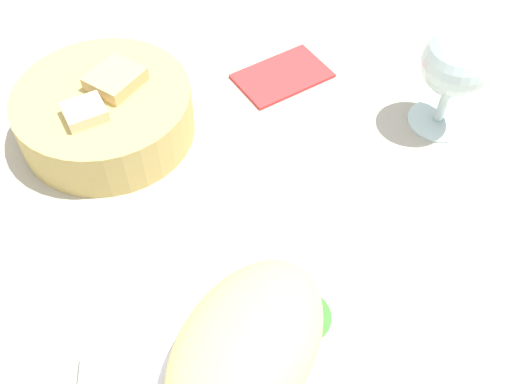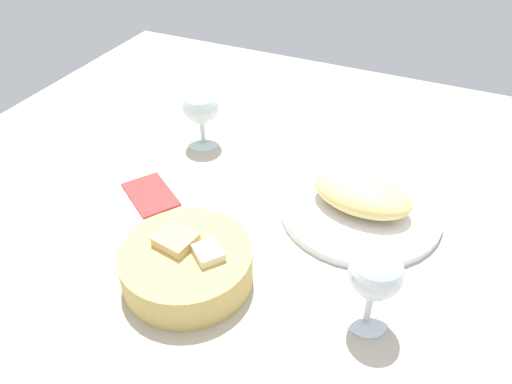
{
  "view_description": "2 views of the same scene",
  "coord_description": "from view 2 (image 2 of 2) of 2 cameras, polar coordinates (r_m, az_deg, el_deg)",
  "views": [
    {
      "loc": [
        -30.06,
        -22.1,
        47.98
      ],
      "look_at": [
        2.67,
        -7.93,
        3.19
      ],
      "focal_mm": 41.77,
      "sensor_mm": 36.0,
      "label": 1
    },
    {
      "loc": [
        -23.31,
        52.82,
        55.46
      ],
      "look_at": [
        4.32,
        -7.75,
        3.15
      ],
      "focal_mm": 35.07,
      "sensor_mm": 36.0,
      "label": 2
    }
  ],
  "objects": [
    {
      "name": "ground_plane",
      "position": [
        0.81,
        0.51,
        -6.21
      ],
      "size": [
        140.0,
        140.0,
        2.0
      ],
      "primitive_type": "cube",
      "color": "#B5AB98"
    },
    {
      "name": "wine_glass_near",
      "position": [
        1.0,
        -6.3,
        9.46
      ],
      "size": [
        7.37,
        7.37,
        12.25
      ],
      "color": "silver",
      "rests_on": "ground_plane"
    },
    {
      "name": "omelette",
      "position": [
        0.85,
        12.04,
        -0.14
      ],
      "size": [
        17.74,
        12.3,
        5.43
      ],
      "primitive_type": "ellipsoid",
      "rotation": [
        0.0,
        0.0,
        -0.1
      ],
      "color": "#E7C975",
      "rests_on": "plate"
    },
    {
      "name": "bread_basket",
      "position": [
        0.73,
        -7.9,
        -8.17
      ],
      "size": [
        19.0,
        19.0,
        7.14
      ],
      "color": "tan",
      "rests_on": "ground_plane"
    },
    {
      "name": "wine_glass_far",
      "position": [
        0.65,
        13.44,
        -9.36
      ],
      "size": [
        6.98,
        6.98,
        12.95
      ],
      "color": "silver",
      "rests_on": "ground_plane"
    },
    {
      "name": "folded_napkin",
      "position": [
        0.91,
        -11.96,
        -0.17
      ],
      "size": [
        13.03,
        11.95,
        0.8
      ],
      "primitive_type": "cube",
      "rotation": [
        0.0,
        0.0,
        2.55
      ],
      "color": "red",
      "rests_on": "ground_plane"
    },
    {
      "name": "lettuce_garnish",
      "position": [
        0.89,
        8.97,
        0.72
      ],
      "size": [
        5.14,
        5.14,
        1.36
      ],
      "primitive_type": "cone",
      "color": "#39822D",
      "rests_on": "plate"
    },
    {
      "name": "plate",
      "position": [
        0.87,
        11.75,
        -1.91
      ],
      "size": [
        27.35,
        27.35,
        1.4
      ],
      "primitive_type": "cylinder",
      "color": "white",
      "rests_on": "ground_plane"
    }
  ]
}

